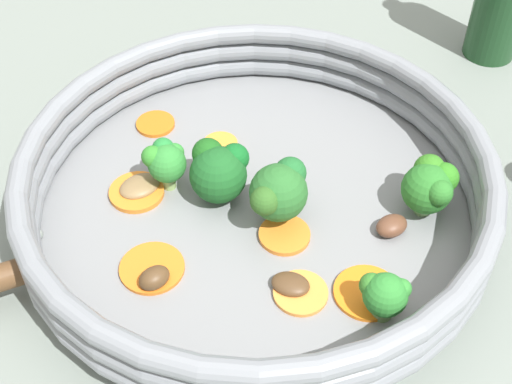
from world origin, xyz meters
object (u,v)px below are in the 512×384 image
at_px(broccoli_floret_3, 430,185).
at_px(mushroom_piece_2, 392,226).
at_px(carrot_slice_0, 284,235).
at_px(mushroom_piece_0, 291,284).
at_px(mushroom_piece_1, 154,278).
at_px(carrot_slice_4, 301,293).
at_px(mushroom_piece_3, 140,186).
at_px(carrot_slice_6, 152,268).
at_px(skillet, 256,212).
at_px(carrot_slice_5, 155,124).
at_px(broccoli_floret_0, 220,170).
at_px(carrot_slice_3, 137,192).
at_px(broccoli_floret_1, 384,294).
at_px(carrot_slice_1, 367,293).
at_px(broccoli_floret_2, 165,161).
at_px(broccoli_floret_4, 279,191).
at_px(carrot_slice_2, 220,145).

distance_m(broccoli_floret_3, mushroom_piece_2, 0.04).
height_order(carrot_slice_0, mushroom_piece_0, mushroom_piece_0).
bearing_deg(mushroom_piece_1, carrot_slice_4, -106.69).
bearing_deg(mushroom_piece_3, carrot_slice_6, -179.44).
relative_size(carrot_slice_6, mushroom_piece_1, 2.03).
relative_size(skillet, mushroom_piece_1, 14.83).
relative_size(carrot_slice_5, broccoli_floret_0, 0.68).
bearing_deg(carrot_slice_3, mushroom_piece_0, -139.69).
bearing_deg(carrot_slice_0, mushroom_piece_1, 103.79).
distance_m(carrot_slice_0, broccoli_floret_0, 0.07).
distance_m(carrot_slice_4, broccoli_floret_0, 0.12).
height_order(carrot_slice_4, broccoli_floret_1, broccoli_floret_1).
relative_size(carrot_slice_3, mushroom_piece_0, 1.58).
height_order(carrot_slice_1, broccoli_floret_0, broccoli_floret_0).
bearing_deg(carrot_slice_6, broccoli_floret_0, -43.49).
bearing_deg(skillet, broccoli_floret_2, 60.41).
distance_m(carrot_slice_5, mushroom_piece_0, 0.21).
height_order(skillet, carrot_slice_4, carrot_slice_4).
relative_size(broccoli_floret_2, mushroom_piece_1, 1.76).
xyz_separation_m(carrot_slice_1, broccoli_floret_2, (0.14, 0.12, 0.03)).
distance_m(carrot_slice_1, carrot_slice_5, 0.25).
bearing_deg(carrot_slice_0, broccoli_floret_3, -87.57).
bearing_deg(broccoli_floret_4, mushroom_piece_1, 113.09).
height_order(carrot_slice_3, broccoli_floret_2, broccoli_floret_2).
bearing_deg(mushroom_piece_2, carrot_slice_6, 89.64).
bearing_deg(carrot_slice_3, broccoli_floret_0, -101.52).
xyz_separation_m(carrot_slice_4, carrot_slice_5, (0.20, 0.08, 0.00)).
xyz_separation_m(carrot_slice_6, mushroom_piece_0, (-0.04, -0.09, 0.00)).
bearing_deg(carrot_slice_3, broccoli_floret_1, -133.97).
bearing_deg(carrot_slice_2, carrot_slice_6, 149.35).
relative_size(broccoli_floret_3, mushroom_piece_3, 1.41).
distance_m(carrot_slice_0, carrot_slice_4, 0.05).
bearing_deg(broccoli_floret_0, mushroom_piece_1, 142.35).
bearing_deg(carrot_slice_4, broccoli_floret_4, -0.55).
height_order(carrot_slice_3, carrot_slice_4, same).
xyz_separation_m(broccoli_floret_1, broccoli_floret_4, (0.10, 0.05, 0.01)).
bearing_deg(carrot_slice_1, carrot_slice_2, 23.43).
distance_m(carrot_slice_0, mushroom_piece_1, 0.10).
bearing_deg(carrot_slice_5, mushroom_piece_0, -159.29).
bearing_deg(broccoli_floret_3, mushroom_piece_3, 72.98).
distance_m(broccoli_floret_1, broccoli_floret_4, 0.11).
distance_m(carrot_slice_3, broccoli_floret_3, 0.23).
distance_m(broccoli_floret_2, mushroom_piece_2, 0.18).
bearing_deg(mushroom_piece_2, broccoli_floret_2, 61.96).
bearing_deg(carrot_slice_1, carrot_slice_5, 30.67).
height_order(mushroom_piece_0, mushroom_piece_3, same).
relative_size(carrot_slice_0, mushroom_piece_3, 1.15).
distance_m(carrot_slice_3, carrot_slice_4, 0.16).
relative_size(broccoli_floret_0, mushroom_piece_3, 1.46).
bearing_deg(carrot_slice_1, broccoli_floret_1, -166.15).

